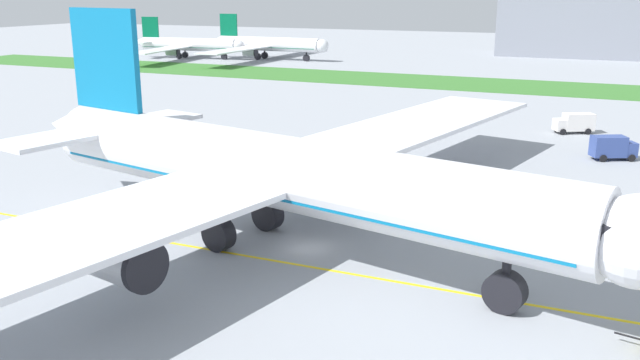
{
  "coord_description": "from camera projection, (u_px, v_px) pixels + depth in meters",
  "views": [
    {
      "loc": [
        21.91,
        -47.54,
        20.47
      ],
      "look_at": [
        -1.58,
        6.21,
        4.09
      ],
      "focal_mm": 38.36,
      "sensor_mm": 36.0,
      "label": 1
    }
  ],
  "objects": [
    {
      "name": "ground_plane",
      "position": [
        307.0,
        249.0,
        55.92
      ],
      "size": [
        600.0,
        600.0,
        0.0
      ],
      "primitive_type": "plane",
      "color": "#9399A0",
      "rests_on": "ground"
    },
    {
      "name": "apron_taxi_line",
      "position": [
        289.0,
        263.0,
        52.96
      ],
      "size": [
        280.0,
        0.36,
        0.01
      ],
      "primitive_type": "cube",
      "color": "yellow",
      "rests_on": "ground"
    },
    {
      "name": "grass_median_strip",
      "position": [
        510.0,
        86.0,
        150.3
      ],
      "size": [
        320.0,
        24.0,
        0.1
      ],
      "primitive_type": "cube",
      "color": "#38722D",
      "rests_on": "ground"
    },
    {
      "name": "airliner_foreground",
      "position": [
        271.0,
        172.0,
        54.58
      ],
      "size": [
        59.18,
        95.51,
        18.85
      ],
      "color": "white",
      "rests_on": "ground"
    },
    {
      "name": "ground_crew_wingwalker_port",
      "position": [
        307.0,
        196.0,
        66.9
      ],
      "size": [
        0.55,
        0.27,
        1.59
      ],
      "color": "black",
      "rests_on": "ground"
    },
    {
      "name": "service_truck_baggage_loader",
      "position": [
        613.0,
        147.0,
        84.76
      ],
      "size": [
        5.76,
        4.26,
        3.0
      ],
      "color": "#33478C",
      "rests_on": "ground"
    },
    {
      "name": "service_truck_fuel_bowser",
      "position": [
        390.0,
        130.0,
        95.7
      ],
      "size": [
        5.6,
        2.4,
        2.67
      ],
      "color": "white",
      "rests_on": "ground"
    },
    {
      "name": "service_truck_catering_van",
      "position": [
        575.0,
        123.0,
        100.55
      ],
      "size": [
        6.03,
        4.6,
        2.92
      ],
      "color": "white",
      "rests_on": "ground"
    },
    {
      "name": "parked_airliner_far_left",
      "position": [
        187.0,
        45.0,
        209.24
      ],
      "size": [
        37.16,
        59.16,
        12.42
      ],
      "color": "white",
      "rests_on": "ground"
    },
    {
      "name": "parked_airliner_far_centre",
      "position": [
        267.0,
        44.0,
        206.4
      ],
      "size": [
        40.29,
        63.67,
        13.35
      ],
      "color": "white",
      "rests_on": "ground"
    }
  ]
}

